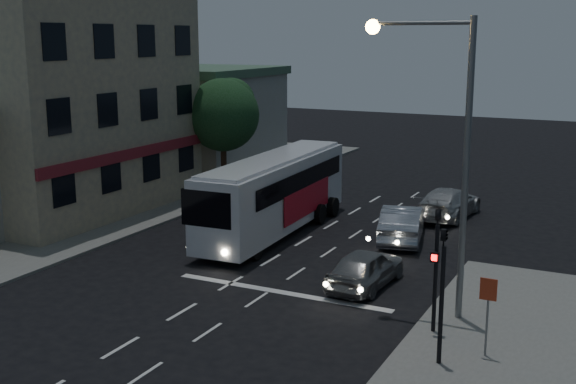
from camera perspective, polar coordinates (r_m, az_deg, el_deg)
The scene contains 14 objects.
ground at distance 24.16m, azimuth -7.01°, elevation -8.60°, with size 120.00×120.00×0.00m, color black.
sidewalk_far at distance 37.99m, azimuth -16.82°, elevation -1.22°, with size 12.00×50.00×0.12m, color slate.
road_markings at distance 26.22m, azimuth -0.64°, elevation -6.79°, with size 8.00×30.55×0.01m.
tour_bus at distance 31.69m, azimuth -1.06°, elevation 0.00°, with size 2.81×11.18×3.41m.
car_suv at distance 25.27m, azimuth 6.13°, elevation -5.98°, with size 1.62×4.03×1.37m, color gray.
car_sedan_a at distance 31.01m, azimuth 9.00°, elevation -2.45°, with size 1.64×4.71×1.55m, color #999EAA.
car_sedan_b at distance 35.41m, azimuth 12.57°, elevation -0.84°, with size 2.02×4.97×1.44m, color #BBBBBB.
traffic_signal_main at distance 21.07m, azimuth 11.63°, elevation -4.95°, with size 0.25×0.35×4.10m.
traffic_signal_side at distance 19.09m, azimuth 12.12°, elevation -6.80°, with size 0.18×0.15×4.10m.
regulatory_sign at distance 20.05m, azimuth 15.51°, elevation -8.53°, with size 0.45×0.12×2.20m.
streetlight at distance 21.79m, azimuth 12.33°, elevation 4.51°, with size 3.32×0.44×9.00m.
main_building at distance 37.85m, azimuth -18.36°, elevation 6.47°, with size 10.12×12.00×11.00m.
low_building_north at distance 47.01m, azimuth -7.48°, elevation 5.83°, with size 9.40×9.40×6.50m.
street_tree at distance 39.88m, azimuth -5.16°, elevation 6.35°, with size 4.00×4.00×6.20m.
Camera 1 is at (12.60, -18.75, 8.56)m, focal length 45.00 mm.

